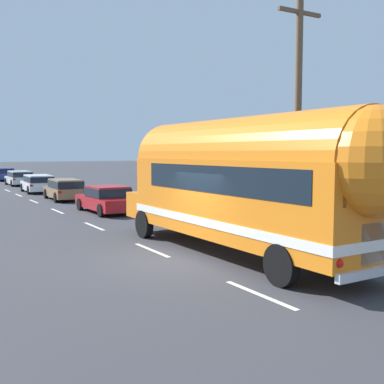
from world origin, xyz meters
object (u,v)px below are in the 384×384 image
(car_third, at_px, (38,182))
(painted_bus, at_px, (249,180))
(car_second, at_px, (65,188))
(car_fourth, at_px, (19,177))
(car_fifth, at_px, (5,174))
(car_lead, at_px, (107,198))
(utility_pole, at_px, (298,113))

(car_third, bearing_deg, painted_bus, -89.45)
(car_second, distance_m, car_fourth, 15.71)
(car_fourth, bearing_deg, car_third, -91.73)
(car_fifth, bearing_deg, car_lead, -89.88)
(car_second, bearing_deg, car_lead, -88.64)
(utility_pole, bearing_deg, car_fifth, 93.66)
(car_second, bearing_deg, utility_pole, -81.21)
(car_third, height_order, car_fourth, same)
(car_second, relative_size, car_fourth, 1.01)
(utility_pole, height_order, car_lead, utility_pole)
(utility_pole, height_order, car_third, utility_pole)
(car_second, relative_size, car_third, 1.01)
(car_fourth, distance_m, car_fifth, 8.81)
(car_lead, distance_m, car_fifth, 31.90)
(car_second, distance_m, car_fifth, 24.53)
(painted_bus, xyz_separation_m, car_third, (-0.25, 26.33, -1.51))
(car_fourth, bearing_deg, utility_pole, -85.31)
(car_fifth, bearing_deg, car_fourth, -90.36)
(car_third, distance_m, car_fifth, 17.76)
(utility_pole, relative_size, painted_bus, 0.72)
(painted_bus, height_order, car_second, painted_bus)
(utility_pole, distance_m, car_lead, 12.01)
(car_second, xyz_separation_m, car_third, (-0.21, 6.77, 0.01))
(utility_pole, bearing_deg, painted_bus, -159.18)
(car_fourth, xyz_separation_m, car_fifth, (0.05, 8.81, -0.05))
(painted_bus, height_order, car_fourth, painted_bus)
(painted_bus, height_order, car_third, painted_bus)
(car_lead, bearing_deg, car_fifth, 90.12)
(utility_pole, relative_size, car_third, 1.88)
(car_lead, relative_size, car_fourth, 1.01)
(car_lead, bearing_deg, painted_bus, -90.65)
(utility_pole, distance_m, car_fourth, 34.51)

